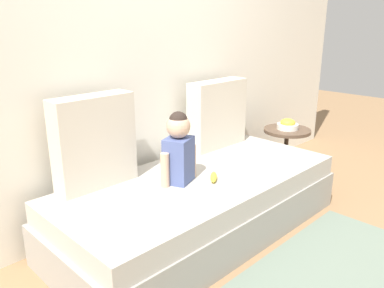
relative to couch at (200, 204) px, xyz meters
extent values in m
plane|color=#93704C|center=(0.00, 0.00, -0.21)|extent=(12.00, 12.00, 0.00)
cube|color=silver|center=(0.00, 0.60, 1.07)|extent=(5.30, 0.10, 2.56)
cube|color=#9C978F|center=(0.00, 0.00, -0.07)|extent=(2.10, 0.93, 0.28)
cube|color=#B7B2A8|center=(0.00, 0.00, 0.14)|extent=(2.04, 0.90, 0.14)
cube|color=beige|center=(-0.58, 0.37, 0.51)|extent=(0.52, 0.16, 0.59)
cube|color=beige|center=(0.58, 0.37, 0.49)|extent=(0.56, 0.16, 0.55)
cube|color=#4C5B93|center=(-0.16, 0.04, 0.36)|extent=(0.23, 0.21, 0.30)
sphere|color=tan|center=(-0.16, 0.04, 0.59)|extent=(0.16, 0.16, 0.16)
sphere|color=#2D231E|center=(-0.16, 0.04, 0.63)|extent=(0.12, 0.12, 0.12)
cylinder|color=tan|center=(-0.28, 0.04, 0.33)|extent=(0.06, 0.06, 0.23)
cylinder|color=tan|center=(-0.04, 0.04, 0.33)|extent=(0.06, 0.06, 0.23)
ellipsoid|color=yellow|center=(0.02, -0.10, 0.23)|extent=(0.16, 0.15, 0.04)
cylinder|color=brown|center=(1.36, 0.16, 0.23)|extent=(0.44, 0.44, 0.03)
cylinder|color=#453528|center=(1.36, 0.16, 0.00)|extent=(0.04, 0.04, 0.43)
cylinder|color=#453528|center=(1.36, 0.16, -0.20)|extent=(0.24, 0.24, 0.02)
cylinder|color=silver|center=(1.36, 0.16, 0.27)|extent=(0.20, 0.20, 0.05)
ellipsoid|color=gold|center=(1.36, 0.16, 0.31)|extent=(0.14, 0.14, 0.07)
camera|label=1|loc=(-1.78, -1.71, 1.24)|focal=36.39mm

